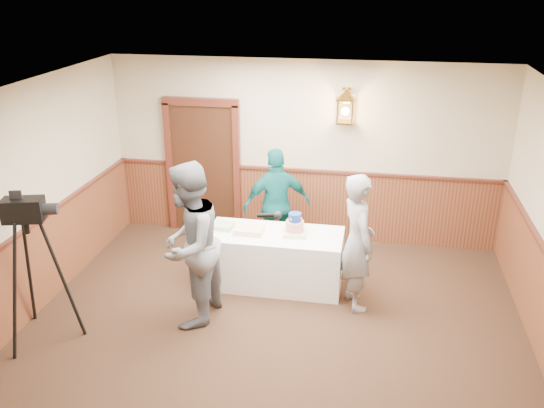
{
  "coord_description": "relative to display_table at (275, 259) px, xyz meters",
  "views": [
    {
      "loc": [
        1.03,
        -4.89,
        3.96
      ],
      "look_at": [
        -0.18,
        1.7,
        1.25
      ],
      "focal_mm": 38.0,
      "sensor_mm": 36.0,
      "label": 1
    }
  ],
  "objects": [
    {
      "name": "tiered_cake",
      "position": [
        0.27,
        0.01,
        0.49
      ],
      "size": [
        0.32,
        0.32,
        0.3
      ],
      "rotation": [
        0.0,
        0.0,
        0.09
      ],
      "color": "beige",
      "rests_on": "display_table"
    },
    {
      "name": "sheet_cake_yellow",
      "position": [
        -0.34,
        -0.04,
        0.41
      ],
      "size": [
        0.38,
        0.29,
        0.08
      ],
      "primitive_type": "cube",
      "rotation": [
        0.0,
        0.0,
        -0.01
      ],
      "color": "#F1E690",
      "rests_on": "display_table"
    },
    {
      "name": "room_shell",
      "position": [
        0.12,
        -1.45,
        1.15
      ],
      "size": [
        6.02,
        7.02,
        2.81
      ],
      "color": "#B7AB89",
      "rests_on": "ground"
    },
    {
      "name": "ground",
      "position": [
        0.18,
        -1.9,
        -0.38
      ],
      "size": [
        7.0,
        7.0,
        0.0
      ],
      "primitive_type": "plane",
      "color": "#322013",
      "rests_on": "ground"
    },
    {
      "name": "baker",
      "position": [
        1.09,
        -0.35,
        0.51
      ],
      "size": [
        0.64,
        0.76,
        1.77
      ],
      "primitive_type": "imported",
      "rotation": [
        0.0,
        0.0,
        1.98
      ],
      "color": "gray",
      "rests_on": "ground"
    },
    {
      "name": "display_table",
      "position": [
        0.0,
        0.0,
        0.0
      ],
      "size": [
        1.8,
        0.8,
        0.75
      ],
      "primitive_type": "cube",
      "color": "white",
      "rests_on": "ground"
    },
    {
      "name": "tv_camera_rig",
      "position": [
        -2.42,
        -1.7,
        0.4
      ],
      "size": [
        0.68,
        0.63,
        1.73
      ],
      "rotation": [
        0.0,
        0.0,
        0.27
      ],
      "color": "black",
      "rests_on": "ground"
    },
    {
      "name": "interviewer",
      "position": [
        -0.83,
        -1.04,
        0.63
      ],
      "size": [
        1.57,
        1.05,
        2.0
      ],
      "rotation": [
        0.0,
        0.0,
        -1.69
      ],
      "color": "slate",
      "rests_on": "ground"
    },
    {
      "name": "assistant_p",
      "position": [
        -0.11,
        0.78,
        0.46
      ],
      "size": [
        1.06,
        0.77,
        1.68
      ],
      "primitive_type": "imported",
      "rotation": [
        0.0,
        0.0,
        3.56
      ],
      "color": "#0F5859",
      "rests_on": "ground"
    },
    {
      "name": "sheet_cake_green",
      "position": [
        -0.72,
        0.03,
        0.41
      ],
      "size": [
        0.3,
        0.25,
        0.07
      ],
      "primitive_type": "cube",
      "rotation": [
        0.0,
        0.0,
        -0.08
      ],
      "color": "#9FCD91",
      "rests_on": "display_table"
    }
  ]
}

